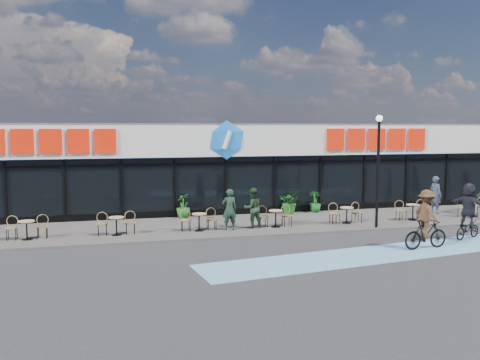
% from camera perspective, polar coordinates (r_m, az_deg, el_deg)
% --- Properties ---
extents(ground, '(120.00, 120.00, 0.00)m').
position_cam_1_polar(ground, '(18.59, 3.14, -7.82)').
color(ground, '#28282B').
rests_on(ground, ground).
extents(sidewalk, '(44.00, 5.00, 0.10)m').
position_cam_1_polar(sidewalk, '(22.81, -0.25, -5.09)').
color(sidewalk, '#4E4945').
rests_on(sidewalk, ground).
extents(bike_lane, '(14.17, 4.13, 0.01)m').
position_cam_1_polar(bike_lane, '(18.86, 16.34, -7.84)').
color(bike_lane, '#659BC0').
rests_on(bike_lane, ground).
extents(building, '(30.60, 6.57, 4.75)m').
position_cam_1_polar(building, '(27.77, -2.96, 1.66)').
color(building, black).
rests_on(building, ground).
extents(lamp_post, '(0.28, 0.28, 4.83)m').
position_cam_1_polar(lamp_post, '(22.48, 15.25, 2.10)').
color(lamp_post, black).
rests_on(lamp_post, sidewalk).
extents(bistro_set_1, '(1.54, 0.62, 0.90)m').
position_cam_1_polar(bistro_set_1, '(21.36, -22.80, -4.94)').
color(bistro_set_1, '#C7B57F').
rests_on(bistro_set_1, sidewalk).
extents(bistro_set_2, '(1.54, 0.62, 0.90)m').
position_cam_1_polar(bistro_set_2, '(21.12, -13.71, -4.76)').
color(bistro_set_2, '#C7B57F').
rests_on(bistro_set_2, sidewalk).
extents(bistro_set_3, '(1.54, 0.62, 0.90)m').
position_cam_1_polar(bistro_set_3, '(21.40, -4.65, -4.47)').
color(bistro_set_3, '#C7B57F').
rests_on(bistro_set_3, sidewalk).
extents(bistro_set_4, '(1.54, 0.62, 0.90)m').
position_cam_1_polar(bistro_set_4, '(22.20, 3.95, -4.08)').
color(bistro_set_4, '#C7B57F').
rests_on(bistro_set_4, sidewalk).
extents(bistro_set_5, '(1.54, 0.62, 0.90)m').
position_cam_1_polar(bistro_set_5, '(23.45, 11.79, -3.65)').
color(bistro_set_5, '#C7B57F').
rests_on(bistro_set_5, sidewalk).
extents(bistro_set_6, '(1.54, 0.62, 0.90)m').
position_cam_1_polar(bistro_set_6, '(25.10, 18.72, -3.22)').
color(bistro_set_6, '#C7B57F').
rests_on(bistro_set_6, sidewalk).
extents(bistro_set_7, '(1.54, 0.62, 0.90)m').
position_cam_1_polar(bistro_set_7, '(27.06, 24.71, -2.80)').
color(bistro_set_7, '#C7B57F').
rests_on(bistro_set_7, sidewalk).
extents(potted_plant_left, '(0.90, 0.90, 1.15)m').
position_cam_1_polar(potted_plant_left, '(24.39, -6.41, -2.91)').
color(potted_plant_left, '#205F1B').
rests_on(potted_plant_left, sidewalk).
extents(potted_plant_mid, '(1.30, 1.21, 1.19)m').
position_cam_1_polar(potted_plant_mid, '(25.54, 5.63, -2.46)').
color(potted_plant_mid, '#1C651C').
rests_on(potted_plant_mid, sidewalk).
extents(potted_plant_right, '(0.83, 0.83, 1.08)m').
position_cam_1_polar(potted_plant_right, '(26.16, 8.45, -2.42)').
color(potted_plant_right, '#195A21').
rests_on(potted_plant_right, sidewalk).
extents(patron_left, '(0.66, 0.45, 1.75)m').
position_cam_1_polar(patron_left, '(21.37, -1.21, -3.33)').
color(patron_left, '#1C3225').
rests_on(patron_left, sidewalk).
extents(patron_right, '(0.94, 0.79, 1.73)m').
position_cam_1_polar(patron_right, '(21.81, 1.41, -3.16)').
color(patron_right, '#1C331D').
rests_on(patron_right, sidewalk).
extents(pedestrian_b, '(0.59, 0.77, 1.89)m').
position_cam_1_polar(pedestrian_b, '(27.27, 21.11, -1.55)').
color(pedestrian_b, '#30384C').
rests_on(pedestrian_b, sidewalk).
extents(cyclist_a, '(1.85, 1.17, 2.18)m').
position_cam_1_polar(cyclist_a, '(19.66, 20.18, -4.54)').
color(cyclist_a, black).
rests_on(cyclist_a, ground).
extents(cyclist_b, '(1.63, 1.74, 2.24)m').
position_cam_1_polar(cyclist_b, '(22.02, 24.25, -3.34)').
color(cyclist_b, black).
rests_on(cyclist_b, ground).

